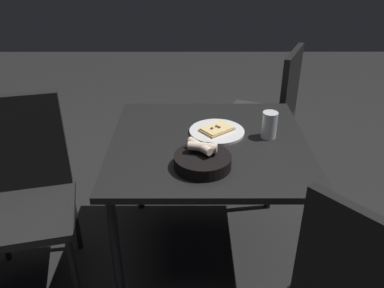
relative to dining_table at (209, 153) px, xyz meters
name	(u,v)px	position (x,y,z in m)	size (l,w,h in m)	color
ground	(206,250)	(0.00, 0.00, -0.64)	(8.00, 8.00, 0.00)	black
dining_table	(209,153)	(0.00, 0.00, 0.00)	(0.94, 0.90, 0.70)	black
pizza_plate	(217,131)	(-0.04, -0.08, 0.08)	(0.27, 0.27, 0.04)	white
bread_basket	(202,160)	(0.04, 0.23, 0.10)	(0.24, 0.24, 0.11)	black
beer_glass	(269,126)	(-0.29, -0.04, 0.12)	(0.07, 0.07, 0.13)	silver
chair_near	(270,108)	(-0.44, -0.76, -0.10)	(0.58, 0.58, 0.94)	#2B2B2B
chair_far	(24,186)	(0.87, 0.12, -0.11)	(0.53, 0.53, 0.94)	black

